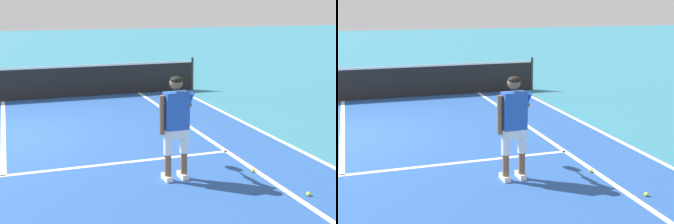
{
  "view_description": "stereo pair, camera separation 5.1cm",
  "coord_description": "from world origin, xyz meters",
  "views": [
    {
      "loc": [
        0.2,
        -10.33,
        2.84
      ],
      "look_at": [
        2.67,
        -3.09,
        1.05
      ],
      "focal_mm": 50.54,
      "sensor_mm": 36.0,
      "label": 1
    },
    {
      "loc": [
        0.25,
        -10.35,
        2.84
      ],
      "look_at": [
        2.67,
        -3.09,
        1.05
      ],
      "focal_mm": 50.54,
      "sensor_mm": 36.0,
      "label": 2
    }
  ],
  "objects": [
    {
      "name": "tennis_net",
      "position": [
        0.0,
        4.0,
        0.5
      ],
      "size": [
        11.96,
        0.08,
        1.07
      ],
      "color": "#333338",
      "rests_on": "ground"
    },
    {
      "name": "line_service",
      "position": [
        0.0,
        -2.4,
        0.0
      ],
      "size": [
        8.23,
        0.1,
        0.01
      ],
      "primitive_type": "cube",
      "color": "white",
      "rests_on": "ground"
    },
    {
      "name": "tennis_ball_by_baseline",
      "position": [
        4.33,
        -4.76,
        0.03
      ],
      "size": [
        0.07,
        0.07,
        0.07
      ],
      "primitive_type": "sphere",
      "color": "#CCE02D",
      "rests_on": "ground"
    },
    {
      "name": "line_doubles_right",
      "position": [
        5.49,
        -0.97,
        0.0
      ],
      "size": [
        0.1,
        9.95,
        0.01
      ],
      "primitive_type": "cube",
      "color": "white",
      "rests_on": "ground"
    },
    {
      "name": "line_singles_right",
      "position": [
        4.12,
        -0.97,
        0.0
      ],
      "size": [
        0.1,
        9.95,
        0.01
      ],
      "primitive_type": "cube",
      "color": "white",
      "rests_on": "ground"
    },
    {
      "name": "court_inner_surface",
      "position": [
        0.0,
        -0.97,
        0.0
      ],
      "size": [
        10.98,
        10.35,
        0.0
      ],
      "primitive_type": "cube",
      "color": "#234C93",
      "rests_on": "ground"
    },
    {
      "name": "ground_plane",
      "position": [
        0.0,
        0.0,
        0.0
      ],
      "size": [
        80.0,
        80.0,
        0.0
      ],
      "primitive_type": "plane",
      "color": "teal"
    },
    {
      "name": "tennis_player",
      "position": [
        2.68,
        -3.47,
        0.99
      ],
      "size": [
        0.62,
        1.13,
        1.71
      ],
      "color": "white",
      "rests_on": "ground"
    },
    {
      "name": "tennis_ball_near_feet",
      "position": [
        4.04,
        -3.59,
        0.03
      ],
      "size": [
        0.07,
        0.07,
        0.07
      ],
      "primitive_type": "sphere",
      "color": "#CCE02D",
      "rests_on": "ground"
    },
    {
      "name": "line_centre_service",
      "position": [
        0.0,
        0.8,
        0.0
      ],
      "size": [
        0.1,
        6.4,
        0.01
      ],
      "primitive_type": "cube",
      "color": "white",
      "rests_on": "ground"
    }
  ]
}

